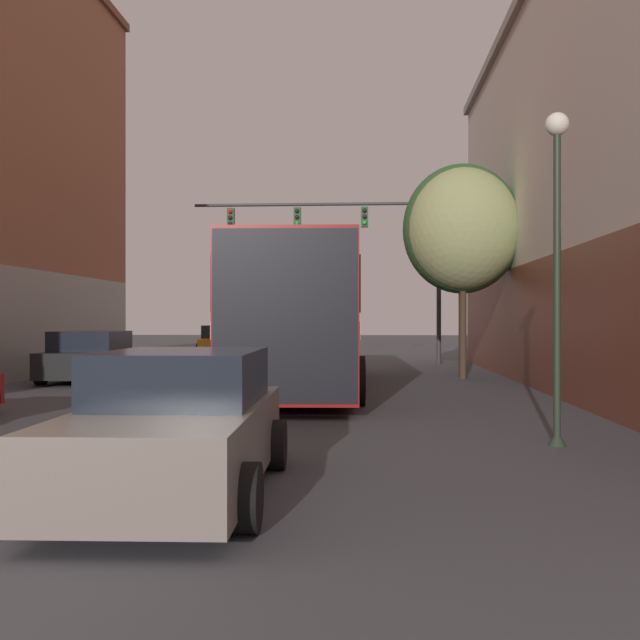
# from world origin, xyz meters

# --- Properties ---
(lane_center_line) EXTENTS (0.14, 41.40, 0.01)m
(lane_center_line) POSITION_xyz_m (0.00, 14.70, 0.00)
(lane_center_line) COLOR silver
(lane_center_line) RESTS_ON ground_plane
(bus) EXTENTS (3.24, 12.26, 3.35)m
(bus) POSITION_xyz_m (1.64, 14.50, 1.88)
(bus) COLOR maroon
(bus) RESTS_ON ground_plane
(hatchback_foreground) EXTENTS (2.00, 4.16, 1.41)m
(hatchback_foreground) POSITION_xyz_m (1.43, 3.06, 0.67)
(hatchback_foreground) COLOR slate
(hatchback_foreground) RESTS_ON ground_plane
(parked_car_left_near) EXTENTS (2.20, 4.03, 1.41)m
(parked_car_left_near) POSITION_xyz_m (-4.37, 16.20, 0.67)
(parked_car_left_near) COLOR black
(parked_car_left_near) RESTS_ON ground_plane
(parked_car_left_far) EXTENTS (2.24, 4.71, 1.46)m
(parked_car_left_far) POSITION_xyz_m (-3.72, 31.14, 0.69)
(parked_car_left_far) COLOR orange
(parked_car_left_far) RESTS_ON ground_plane
(traffic_signal_gantry) EXTENTS (9.81, 0.36, 6.61)m
(traffic_signal_gantry) POSITION_xyz_m (2.80, 25.39, 4.98)
(traffic_signal_gantry) COLOR #333338
(traffic_signal_gantry) RESTS_ON ground_plane
(street_lamp) EXTENTS (0.32, 0.32, 4.56)m
(street_lamp) POSITION_xyz_m (5.88, 6.16, 2.67)
(street_lamp) COLOR #233323
(street_lamp) RESTS_ON ground_plane
(street_tree_near) EXTENTS (3.26, 2.94, 6.17)m
(street_tree_near) POSITION_xyz_m (6.07, 17.74, 4.37)
(street_tree_near) COLOR #3D2D1E
(street_tree_near) RESTS_ON ground_plane
(street_tree_far) EXTENTS (3.47, 3.12, 6.31)m
(street_tree_far) POSITION_xyz_m (6.08, 18.02, 4.39)
(street_tree_far) COLOR #3D2D1E
(street_tree_far) RESTS_ON ground_plane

